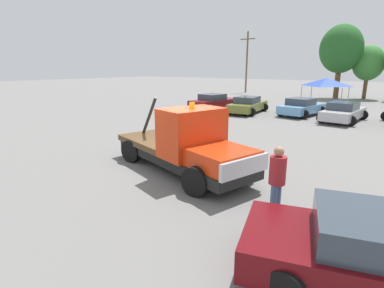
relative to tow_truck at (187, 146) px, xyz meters
name	(u,v)px	position (x,y,z in m)	size (l,w,h in m)	color
ground_plane	(181,170)	(-0.37, 0.11, -0.97)	(160.00, 160.00, 0.00)	slate
tow_truck	(187,146)	(0.00, 0.00, 0.00)	(6.44, 3.60, 2.51)	black
person_near_truck	(277,177)	(3.67, -1.26, 0.07)	(0.40, 0.40, 1.81)	#475B84
parked_car_maroon	(214,102)	(-8.03, 14.59, -0.32)	(3.00, 4.99, 1.34)	maroon
parked_car_olive	(248,105)	(-4.55, 14.19, -0.32)	(2.72, 4.87, 1.34)	olive
parked_car_skyblue	(301,107)	(-0.65, 15.37, -0.32)	(2.92, 4.50, 1.34)	#669ED1
parked_car_silver	(343,112)	(2.44, 14.44, -0.32)	(2.70, 4.86, 1.34)	#B7B7BC
canopy_tent_blue	(326,82)	(-0.58, 22.45, 1.28)	(3.50, 3.50, 2.63)	#9E9EA3
tree_left	(341,49)	(-1.27, 31.08, 4.61)	(4.66, 4.66, 8.33)	brown
tree_right	(368,63)	(1.55, 32.24, 3.05)	(3.36, 3.36, 6.00)	brown
utility_pole	(247,61)	(-13.70, 32.45, 3.50)	(2.20, 0.24, 8.43)	brown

